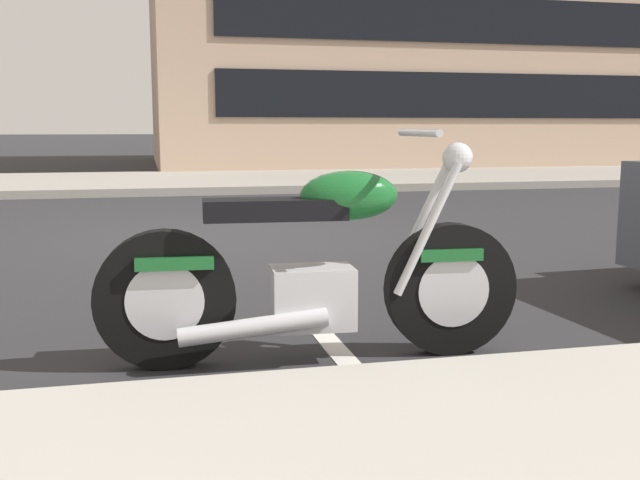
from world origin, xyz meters
TOP-DOWN VIEW (x-y plane):
  - ground_plane at (0.00, 0.00)m, footprint 260.00×260.00m
  - parking_stall_stripe at (0.00, -4.22)m, footprint 0.12×2.20m
  - parked_motorcycle at (-0.14, -4.40)m, footprint 2.08×0.62m
  - townhouse_mid_block at (7.40, 15.25)m, footprint 15.95×11.33m

SIDE VIEW (x-z plane):
  - ground_plane at x=0.00m, z-range 0.00..0.00m
  - parking_stall_stripe at x=0.00m, z-range 0.00..0.01m
  - parked_motorcycle at x=-0.14m, z-range -0.13..1.00m
  - townhouse_mid_block at x=7.40m, z-range 0.00..8.78m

